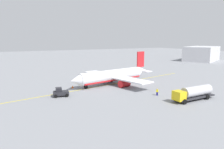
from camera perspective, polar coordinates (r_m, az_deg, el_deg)
ground_plane at (r=65.01m, az=-0.00°, el=-2.61°), size 400.00×400.00×0.00m
airplane at (r=64.85m, az=0.35°, el=-0.35°), size 29.47×27.11×9.45m
fuel_tanker at (r=51.36m, az=20.94°, el=-4.53°), size 11.38×2.87×3.15m
pushback_tug at (r=52.61m, az=-13.59°, el=-4.66°), size 3.92×2.92×2.20m
refueling_worker at (r=53.35m, az=11.95°, el=-4.60°), size 0.63×0.61×1.71m
safety_cone_nose at (r=60.97m, az=-10.47°, el=-3.24°), size 0.64×0.64×0.72m
distant_hangar at (r=147.17m, az=22.81°, el=5.16°), size 31.62×25.66×8.84m
taxi_line_marking at (r=65.00m, az=-0.00°, el=-2.60°), size 65.37×12.23×0.01m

